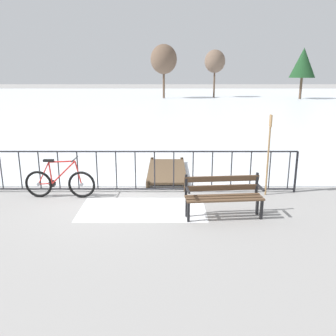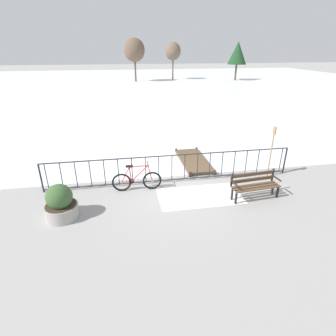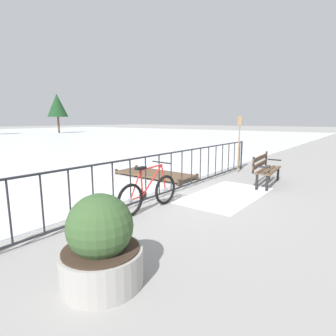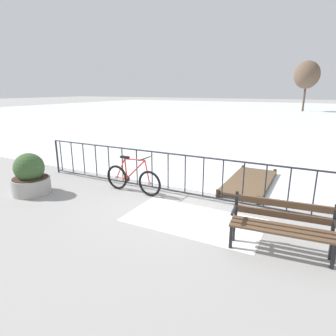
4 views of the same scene
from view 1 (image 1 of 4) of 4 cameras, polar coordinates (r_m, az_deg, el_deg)
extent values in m
plane|color=gray|center=(9.23, -8.10, -3.77)|extent=(160.00, 160.00, 0.00)
cube|color=silver|center=(37.19, -2.04, 10.52)|extent=(80.00, 56.00, 0.03)
cube|color=white|center=(8.03, -4.05, -6.54)|extent=(2.78, 1.47, 0.01)
cylinder|color=#232328|center=(8.95, -8.34, 2.60)|extent=(9.00, 0.04, 0.04)
cylinder|color=#232328|center=(9.20, -8.11, -3.30)|extent=(9.00, 0.04, 0.04)
cylinder|color=#232328|center=(9.54, 19.63, -0.60)|extent=(0.06, 0.06, 1.05)
cylinder|color=#232328|center=(9.90, -24.97, -0.36)|extent=(0.03, 0.03, 0.97)
cylinder|color=#232328|center=(9.70, -22.40, -0.36)|extent=(0.03, 0.03, 0.97)
cylinder|color=#232328|center=(9.53, -19.73, -0.37)|extent=(0.03, 0.03, 0.97)
cylinder|color=#232328|center=(9.38, -16.97, -0.38)|extent=(0.03, 0.03, 0.97)
cylinder|color=#232328|center=(9.25, -14.12, -0.38)|extent=(0.03, 0.03, 0.97)
cylinder|color=#232328|center=(9.15, -11.20, -0.39)|extent=(0.03, 0.03, 0.97)
cylinder|color=#232328|center=(9.06, -8.23, -0.39)|extent=(0.03, 0.03, 0.97)
cylinder|color=#232328|center=(9.01, -5.20, -0.39)|extent=(0.03, 0.03, 0.97)
cylinder|color=#232328|center=(8.98, -2.15, -0.39)|extent=(0.03, 0.03, 0.97)
cylinder|color=#232328|center=(8.97, 0.91, -0.39)|extent=(0.03, 0.03, 0.97)
cylinder|color=#232328|center=(8.99, 3.97, -0.39)|extent=(0.03, 0.03, 0.97)
cylinder|color=#232328|center=(9.04, 7.01, -0.39)|extent=(0.03, 0.03, 0.97)
cylinder|color=#232328|center=(9.11, 10.01, -0.39)|extent=(0.03, 0.03, 0.97)
cylinder|color=#232328|center=(9.21, 12.95, -0.38)|extent=(0.03, 0.03, 0.97)
cylinder|color=#232328|center=(9.32, 15.83, -0.38)|extent=(0.03, 0.03, 0.97)
cylinder|color=#232328|center=(9.47, 18.62, -0.37)|extent=(0.03, 0.03, 0.97)
torus|color=black|center=(9.22, -19.85, -2.42)|extent=(0.66, 0.09, 0.66)
cylinder|color=gray|center=(9.22, -19.85, -2.42)|extent=(0.08, 0.06, 0.08)
torus|color=black|center=(8.88, -13.55, -2.58)|extent=(0.66, 0.09, 0.66)
cylinder|color=gray|center=(8.88, -13.55, -2.58)|extent=(0.08, 0.06, 0.08)
cylinder|color=red|center=(9.03, -18.16, -0.74)|extent=(0.08, 0.04, 0.53)
cylinder|color=red|center=(8.92, -16.27, -0.68)|extent=(0.61, 0.06, 0.59)
cylinder|color=red|center=(8.86, -16.52, 0.98)|extent=(0.63, 0.06, 0.07)
cylinder|color=red|center=(9.15, -18.88, -2.38)|extent=(0.34, 0.04, 0.05)
cylinder|color=red|center=(9.09, -19.15, -0.78)|extent=(0.32, 0.04, 0.56)
cylinder|color=red|center=(8.81, -14.06, -0.77)|extent=(0.16, 0.04, 0.59)
cube|color=black|center=(8.96, -18.44, 1.14)|extent=(0.24, 0.11, 0.05)
cylinder|color=black|center=(8.75, -14.60, 1.38)|extent=(0.05, 0.52, 0.03)
cylinder|color=black|center=(9.09, -17.90, -2.35)|extent=(0.18, 0.03, 0.18)
cube|color=brown|center=(7.64, 8.63, -4.33)|extent=(1.60, 0.25, 0.04)
cube|color=brown|center=(7.50, 8.90, -4.72)|extent=(1.60, 0.25, 0.04)
cube|color=brown|center=(7.36, 9.19, -5.12)|extent=(1.60, 0.25, 0.04)
cube|color=brown|center=(7.69, 8.50, -3.11)|extent=(1.60, 0.20, 0.12)
cube|color=brown|center=(7.63, 8.55, -1.68)|extent=(1.60, 0.20, 0.12)
cube|color=black|center=(7.68, 14.62, -6.32)|extent=(0.06, 0.06, 0.44)
cube|color=black|center=(7.91, 13.98, -5.64)|extent=(0.06, 0.06, 0.44)
cube|color=black|center=(7.88, 13.90, -2.30)|extent=(0.05, 0.05, 0.45)
cube|color=black|center=(7.66, 14.49, -3.04)|extent=(0.08, 0.40, 0.04)
cube|color=black|center=(7.32, 3.26, -6.93)|extent=(0.06, 0.06, 0.44)
cube|color=black|center=(7.56, 2.96, -6.18)|extent=(0.06, 0.06, 0.44)
cube|color=black|center=(7.52, 2.88, -2.69)|extent=(0.05, 0.05, 0.45)
cube|color=black|center=(7.29, 3.16, -3.48)|extent=(0.08, 0.40, 0.04)
cylinder|color=#937047|center=(9.03, 15.54, 1.01)|extent=(0.04, 0.04, 1.70)
cube|color=#937047|center=(8.85, 15.99, 7.24)|extent=(0.03, 0.16, 0.28)
cube|color=brown|center=(10.64, -0.19, -0.39)|extent=(1.10, 2.62, 0.06)
cylinder|color=#3C2E20|center=(9.41, -3.23, -2.64)|extent=(0.10, 0.10, 0.20)
cylinder|color=#3C2E20|center=(9.40, 2.81, -2.64)|extent=(0.10, 0.10, 0.20)
cylinder|color=#3C2E20|center=(11.93, -2.55, 1.20)|extent=(0.10, 0.10, 0.20)
cylinder|color=#3C2E20|center=(11.93, 2.21, 1.20)|extent=(0.10, 0.10, 0.20)
cylinder|color=brown|center=(41.46, -0.68, 13.33)|extent=(0.24, 0.24, 3.40)
ellipsoid|color=brown|center=(41.46, -0.69, 16.89)|extent=(2.91, 2.91, 3.20)
cylinder|color=brown|center=(43.45, 7.33, 13.28)|extent=(0.21, 0.21, 3.39)
ellipsoid|color=brown|center=(43.45, 7.44, 16.45)|extent=(2.36, 2.36, 2.59)
cylinder|color=brown|center=(43.05, 20.40, 12.78)|extent=(0.27, 0.27, 3.85)
cone|color=#193D1E|center=(43.05, 20.64, 15.37)|extent=(2.76, 2.76, 3.14)
camera|label=2|loc=(3.37, -98.79, 26.81)|focal=28.57mm
camera|label=3|loc=(8.20, -54.57, 1.00)|focal=28.93mm
camera|label=4|loc=(2.90, 30.93, 5.98)|focal=30.39mm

